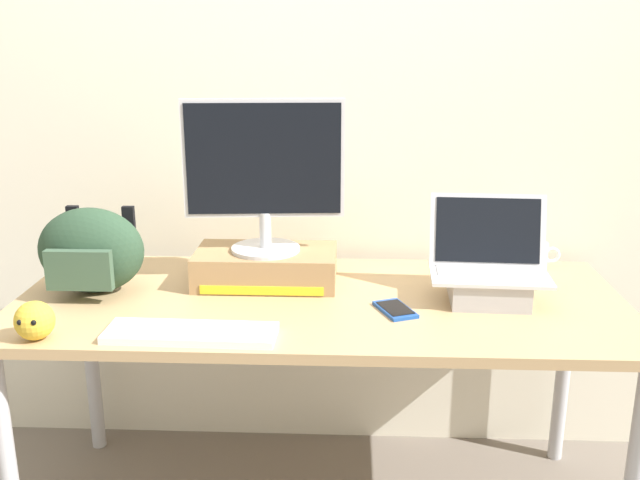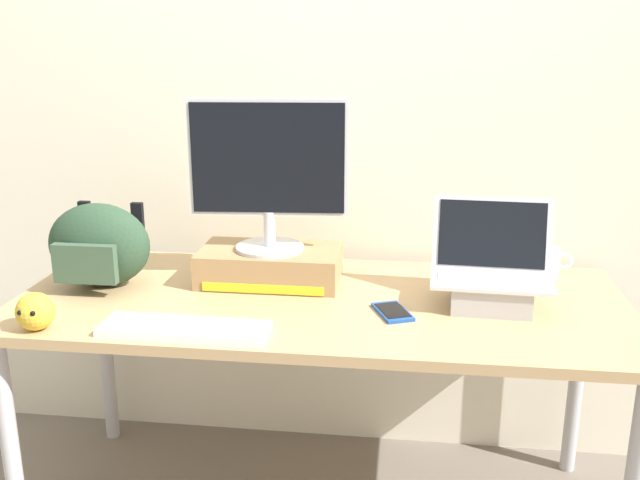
# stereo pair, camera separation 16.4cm
# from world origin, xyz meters

# --- Properties ---
(back_wall) EXTENTS (7.00, 0.10, 2.60)m
(back_wall) POSITION_xyz_m (0.00, 0.49, 1.30)
(back_wall) COLOR silver
(back_wall) RESTS_ON ground
(desk) EXTENTS (1.80, 0.77, 0.73)m
(desk) POSITION_xyz_m (0.00, 0.00, 0.66)
(desk) COLOR tan
(desk) RESTS_ON ground
(toner_box_yellow) EXTENTS (0.44, 0.25, 0.11)m
(toner_box_yellow) POSITION_xyz_m (-0.17, 0.13, 0.78)
(toner_box_yellow) COLOR #9E7A51
(toner_box_yellow) RESTS_ON desk
(desktop_monitor) EXTENTS (0.49, 0.21, 0.47)m
(desktop_monitor) POSITION_xyz_m (-0.17, 0.13, 1.08)
(desktop_monitor) COLOR silver
(desktop_monitor) RESTS_ON toner_box_yellow
(open_laptop) EXTENTS (0.35, 0.24, 0.30)m
(open_laptop) POSITION_xyz_m (0.49, 0.01, 0.79)
(open_laptop) COLOR #ADADB2
(open_laptop) RESTS_ON desk
(external_keyboard) EXTENTS (0.45, 0.15, 0.02)m
(external_keyboard) POSITION_xyz_m (-0.32, -0.29, 0.74)
(external_keyboard) COLOR white
(external_keyboard) RESTS_ON desk
(messenger_backpack) EXTENTS (0.32, 0.24, 0.26)m
(messenger_backpack) POSITION_xyz_m (-0.69, 0.03, 0.86)
(messenger_backpack) COLOR #28422D
(messenger_backpack) RESTS_ON desk
(coffee_mug) EXTENTS (0.12, 0.08, 0.09)m
(coffee_mug) POSITION_xyz_m (0.70, 0.30, 0.77)
(coffee_mug) COLOR silver
(coffee_mug) RESTS_ON desk
(cell_phone) EXTENTS (0.13, 0.16, 0.01)m
(cell_phone) POSITION_xyz_m (0.22, -0.09, 0.73)
(cell_phone) COLOR #19479E
(cell_phone) RESTS_ON desk
(plush_toy) EXTENTS (0.10, 0.10, 0.10)m
(plush_toy) POSITION_xyz_m (-0.72, -0.32, 0.78)
(plush_toy) COLOR gold
(plush_toy) RESTS_ON desk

